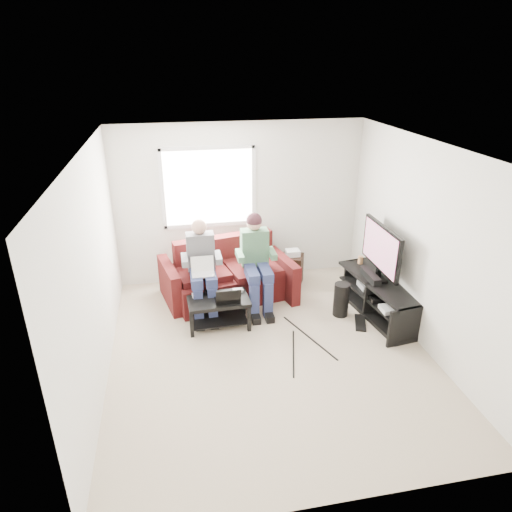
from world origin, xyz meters
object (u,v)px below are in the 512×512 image
object	(u,v)px
sofa	(227,278)
tv	(381,249)
tv_stand	(378,299)
subwoofer	(341,300)
coffee_table	(218,306)
end_table	(292,268)

from	to	relation	value
sofa	tv	world-z (taller)	tv
tv_stand	tv	world-z (taller)	tv
tv_stand	subwoofer	world-z (taller)	tv_stand
coffee_table	subwoofer	size ratio (longest dim) A/B	1.71
tv_stand	subwoofer	size ratio (longest dim) A/B	3.33
tv	subwoofer	size ratio (longest dim) A/B	2.18
tv	subwoofer	world-z (taller)	tv
end_table	coffee_table	bearing A→B (deg)	-141.81
end_table	sofa	bearing A→B (deg)	-166.95
tv_stand	end_table	size ratio (longest dim) A/B	2.80
tv	end_table	world-z (taller)	tv
coffee_table	tv_stand	xyz separation A→B (m)	(2.33, -0.14, -0.07)
coffee_table	end_table	world-z (taller)	end_table
coffee_table	tv_stand	bearing A→B (deg)	-3.47
coffee_table	end_table	xyz separation A→B (m)	(1.35, 1.06, -0.04)
end_table	tv	bearing A→B (deg)	-48.33
sofa	tv_stand	distance (m)	2.31
sofa	tv_stand	bearing A→B (deg)	-24.13
sofa	tv_stand	size ratio (longest dim) A/B	1.26
tv_stand	subwoofer	distance (m)	0.55
sofa	end_table	size ratio (longest dim) A/B	3.51
tv	subwoofer	distance (m)	0.92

